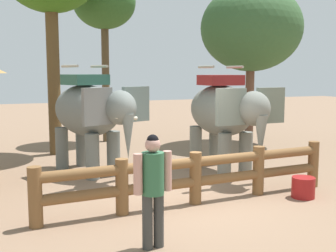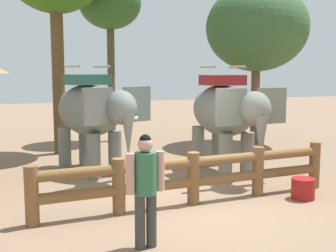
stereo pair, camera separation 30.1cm
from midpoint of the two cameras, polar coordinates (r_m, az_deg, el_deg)
The scene contains 8 objects.
ground_plane at distance 8.83m, azimuth 4.11°, elevation -10.12°, with size 60.00×60.00×0.00m, color #856750.
log_fence at distance 8.59m, azimuth 4.42°, elevation -6.46°, with size 6.41×0.61×1.05m.
elephant_near_left at distance 11.19m, azimuth -9.30°, elevation 1.73°, with size 2.37×3.35×2.81m.
elephant_center at distance 11.14m, azimuth 8.50°, elevation 1.67°, with size 1.86×3.25×2.79m.
tourist_woman_in_black at distance 6.38m, azimuth -1.66°, elevation -7.60°, with size 0.61×0.36×1.73m.
tree_back_center at distance 16.54m, azimuth -7.20°, elevation 15.70°, with size 2.31×2.31×6.17m.
tree_far_right at distance 16.03m, azimuth 12.31°, elevation 12.60°, with size 3.65×3.65×5.75m.
feed_bucket at distance 9.47m, azimuth 18.44°, elevation -7.92°, with size 0.48×0.48×0.44m.
Camera 2 is at (-3.32, -7.74, 2.63)m, focal length 45.72 mm.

